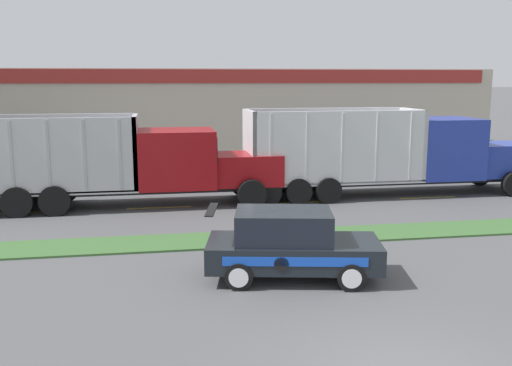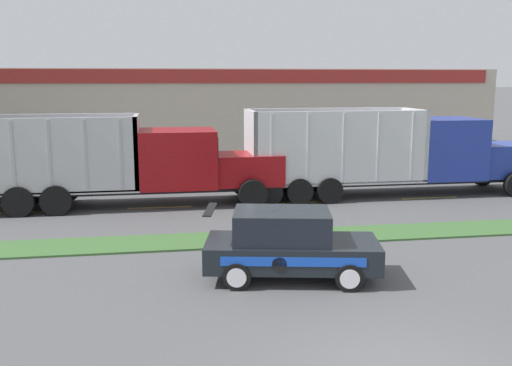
# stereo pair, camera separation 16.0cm
# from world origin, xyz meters

# --- Properties ---
(grass_verge) EXTENTS (120.00, 1.72, 0.06)m
(grass_verge) POSITION_xyz_m (0.00, 8.49, 0.03)
(grass_verge) COLOR #3D6633
(grass_verge) RESTS_ON ground_plane
(centre_line_3) EXTENTS (2.40, 0.14, 0.01)m
(centre_line_3) POSITION_xyz_m (-9.29, 13.35, 0.00)
(centre_line_3) COLOR yellow
(centre_line_3) RESTS_ON ground_plane
(centre_line_4) EXTENTS (2.40, 0.14, 0.01)m
(centre_line_4) POSITION_xyz_m (-3.89, 13.35, 0.00)
(centre_line_4) COLOR yellow
(centre_line_4) RESTS_ON ground_plane
(centre_line_5) EXTENTS (2.40, 0.14, 0.01)m
(centre_line_5) POSITION_xyz_m (1.51, 13.35, 0.00)
(centre_line_5) COLOR yellow
(centre_line_5) RESTS_ON ground_plane
(centre_line_6) EXTENTS (2.40, 0.14, 0.01)m
(centre_line_6) POSITION_xyz_m (6.91, 13.35, 0.00)
(centre_line_6) COLOR yellow
(centre_line_6) RESTS_ON ground_plane
(dump_truck_lead) EXTENTS (11.51, 2.76, 3.45)m
(dump_truck_lead) POSITION_xyz_m (-4.22, 13.88, 1.54)
(dump_truck_lead) COLOR black
(dump_truck_lead) RESTS_ON ground_plane
(dump_truck_mid) EXTENTS (12.20, 2.84, 3.56)m
(dump_truck_mid) POSITION_xyz_m (6.70, 14.28, 1.62)
(dump_truck_mid) COLOR black
(dump_truck_mid) RESTS_ON ground_plane
(rally_car) EXTENTS (4.39, 2.51, 1.71)m
(rally_car) POSITION_xyz_m (-0.80, 5.03, 0.85)
(rally_car) COLOR black
(rally_car) RESTS_ON ground_plane
(store_building_backdrop) EXTENTS (32.25, 12.10, 5.36)m
(store_building_backdrop) POSITION_xyz_m (1.44, 32.35, 2.68)
(store_building_backdrop) COLOR #BCB29E
(store_building_backdrop) RESTS_ON ground_plane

